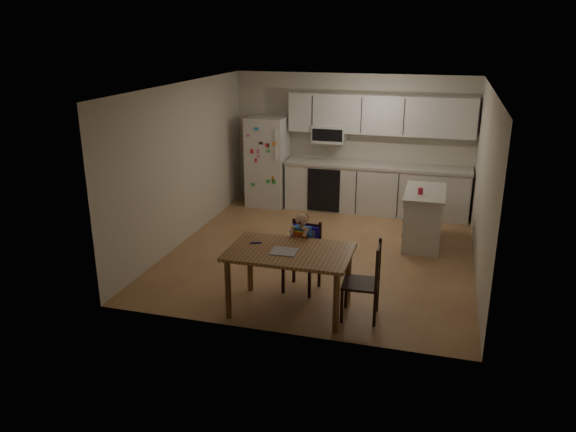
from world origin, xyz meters
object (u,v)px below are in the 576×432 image
(red_cup, at_px, (420,191))
(chair_booster, at_px, (303,243))
(chair_side, at_px, (369,277))
(kitchen_island, at_px, (423,217))
(dining_table, at_px, (290,259))
(refrigerator, at_px, (268,161))

(red_cup, bearing_deg, chair_booster, -125.16)
(red_cup, height_order, chair_side, red_cup)
(kitchen_island, xyz_separation_m, chair_booster, (-1.43, -2.11, 0.21))
(dining_table, xyz_separation_m, chair_booster, (0.01, 0.61, -0.03))
(kitchen_island, distance_m, chair_side, 2.72)
(refrigerator, relative_size, chair_side, 1.79)
(dining_table, bearing_deg, red_cup, 61.79)
(kitchen_island, distance_m, dining_table, 3.09)
(red_cup, relative_size, dining_table, 0.07)
(chair_booster, bearing_deg, dining_table, -83.25)
(refrigerator, relative_size, red_cup, 17.41)
(dining_table, height_order, chair_side, chair_side)
(dining_table, height_order, chair_booster, chair_booster)
(refrigerator, bearing_deg, kitchen_island, -24.33)
(refrigerator, bearing_deg, red_cup, -27.73)
(refrigerator, distance_m, chair_booster, 3.82)
(refrigerator, distance_m, kitchen_island, 3.33)
(red_cup, relative_size, chair_booster, 0.09)
(refrigerator, height_order, red_cup, refrigerator)
(chair_booster, bearing_deg, kitchen_island, 63.20)
(kitchen_island, height_order, chair_side, chair_side)
(kitchen_island, distance_m, chair_booster, 2.56)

